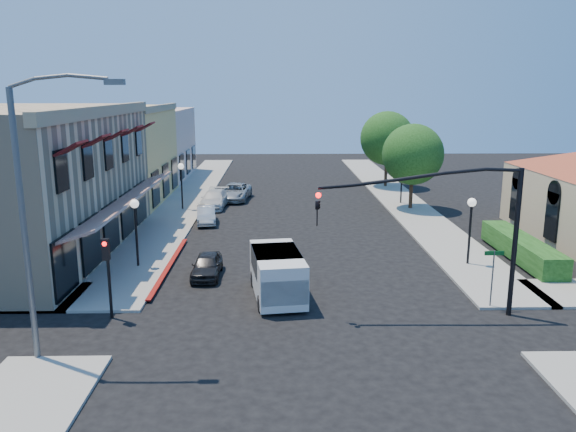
{
  "coord_description": "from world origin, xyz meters",
  "views": [
    {
      "loc": [
        -1.39,
        -19.62,
        8.93
      ],
      "look_at": [
        -0.81,
        8.38,
        2.6
      ],
      "focal_mm": 35.0,
      "sensor_mm": 36.0,
      "label": 1
    }
  ],
  "objects_px": {
    "street_tree_a": "(413,154)",
    "street_tree_b": "(387,138)",
    "lamppost_left_far": "(181,174)",
    "parked_car_a": "(207,265)",
    "secondary_signal": "(107,263)",
    "lamppost_left_near": "(135,216)",
    "parked_car_c": "(214,199)",
    "parked_car_d": "(235,192)",
    "lamppost_right_near": "(471,214)",
    "signal_mast_arm": "(463,217)",
    "white_van": "(277,272)",
    "lamppost_right_far": "(402,170)",
    "street_name_sign": "(493,270)",
    "parked_car_b": "(206,215)",
    "cobra_streetlight": "(33,207)"
  },
  "relations": [
    {
      "from": "signal_mast_arm",
      "to": "parked_car_d",
      "type": "bearing_deg",
      "value": 113.56
    },
    {
      "from": "parked_car_a",
      "to": "cobra_streetlight",
      "type": "bearing_deg",
      "value": -116.29
    },
    {
      "from": "parked_car_c",
      "to": "parked_car_d",
      "type": "distance_m",
      "value": 3.35
    },
    {
      "from": "signal_mast_arm",
      "to": "lamppost_left_near",
      "type": "distance_m",
      "value": 15.82
    },
    {
      "from": "signal_mast_arm",
      "to": "parked_car_b",
      "type": "height_order",
      "value": "signal_mast_arm"
    },
    {
      "from": "secondary_signal",
      "to": "parked_car_a",
      "type": "height_order",
      "value": "secondary_signal"
    },
    {
      "from": "signal_mast_arm",
      "to": "lamppost_left_near",
      "type": "height_order",
      "value": "signal_mast_arm"
    },
    {
      "from": "signal_mast_arm",
      "to": "parked_car_a",
      "type": "relative_size",
      "value": 2.4
    },
    {
      "from": "street_tree_a",
      "to": "parked_car_a",
      "type": "xyz_separation_m",
      "value": [
        -13.6,
        -15.45,
        -3.63
      ]
    },
    {
      "from": "lamppost_right_far",
      "to": "street_tree_b",
      "type": "bearing_deg",
      "value": 87.85
    },
    {
      "from": "lamppost_right_far",
      "to": "parked_car_b",
      "type": "height_order",
      "value": "lamppost_right_far"
    },
    {
      "from": "street_tree_b",
      "to": "parked_car_b",
      "type": "bearing_deg",
      "value": -136.45
    },
    {
      "from": "lamppost_left_near",
      "to": "lamppost_right_far",
      "type": "distance_m",
      "value": 23.35
    },
    {
      "from": "lamppost_left_far",
      "to": "white_van",
      "type": "bearing_deg",
      "value": -68.72
    },
    {
      "from": "white_van",
      "to": "signal_mast_arm",
      "type": "bearing_deg",
      "value": -16.93
    },
    {
      "from": "signal_mast_arm",
      "to": "lamppost_right_near",
      "type": "relative_size",
      "value": 2.24
    },
    {
      "from": "street_tree_b",
      "to": "parked_car_d",
      "type": "bearing_deg",
      "value": -156.24
    },
    {
      "from": "secondary_signal",
      "to": "lamppost_left_near",
      "type": "height_order",
      "value": "lamppost_left_near"
    },
    {
      "from": "lamppost_left_far",
      "to": "secondary_signal",
      "type": "bearing_deg",
      "value": -88.61
    },
    {
      "from": "street_tree_a",
      "to": "parked_car_d",
      "type": "bearing_deg",
      "value": 163.65
    },
    {
      "from": "parked_car_a",
      "to": "street_tree_b",
      "type": "bearing_deg",
      "value": 62.56
    },
    {
      "from": "street_tree_a",
      "to": "lamppost_left_far",
      "type": "distance_m",
      "value": 17.36
    },
    {
      "from": "street_tree_a",
      "to": "street_tree_b",
      "type": "xyz_separation_m",
      "value": [
        0.0,
        10.0,
        0.35
      ]
    },
    {
      "from": "signal_mast_arm",
      "to": "street_name_sign",
      "type": "relative_size",
      "value": 3.2
    },
    {
      "from": "lamppost_left_near",
      "to": "lamppost_left_far",
      "type": "xyz_separation_m",
      "value": [
        0.0,
        14.0,
        0.0
      ]
    },
    {
      "from": "street_tree_a",
      "to": "parked_car_d",
      "type": "xyz_separation_m",
      "value": [
        -13.63,
        4.0,
        -3.52
      ]
    },
    {
      "from": "lamppost_right_far",
      "to": "parked_car_d",
      "type": "xyz_separation_m",
      "value": [
        -13.33,
        2.0,
        -2.06
      ]
    },
    {
      "from": "secondary_signal",
      "to": "lamppost_right_far",
      "type": "distance_m",
      "value": 27.98
    },
    {
      "from": "street_tree_a",
      "to": "parked_car_b",
      "type": "bearing_deg",
      "value": -164.16
    },
    {
      "from": "street_tree_a",
      "to": "street_tree_b",
      "type": "bearing_deg",
      "value": 90.0
    },
    {
      "from": "lamppost_right_near",
      "to": "parked_car_a",
      "type": "xyz_separation_m",
      "value": [
        -13.3,
        -1.45,
        -2.17
      ]
    },
    {
      "from": "signal_mast_arm",
      "to": "street_name_sign",
      "type": "height_order",
      "value": "signal_mast_arm"
    },
    {
      "from": "signal_mast_arm",
      "to": "white_van",
      "type": "bearing_deg",
      "value": 163.07
    },
    {
      "from": "lamppost_left_near",
      "to": "lamppost_left_far",
      "type": "height_order",
      "value": "same"
    },
    {
      "from": "signal_mast_arm",
      "to": "lamppost_right_near",
      "type": "bearing_deg",
      "value": 67.88
    },
    {
      "from": "signal_mast_arm",
      "to": "parked_car_d",
      "type": "relative_size",
      "value": 1.65
    },
    {
      "from": "street_tree_b",
      "to": "white_van",
      "type": "bearing_deg",
      "value": -109.77
    },
    {
      "from": "street_tree_a",
      "to": "signal_mast_arm",
      "type": "bearing_deg",
      "value": -98.17
    },
    {
      "from": "street_tree_b",
      "to": "lamppost_right_near",
      "type": "height_order",
      "value": "street_tree_b"
    },
    {
      "from": "lamppost_left_near",
      "to": "white_van",
      "type": "height_order",
      "value": "lamppost_left_near"
    },
    {
      "from": "lamppost_right_far",
      "to": "street_name_sign",
      "type": "bearing_deg",
      "value": -92.63
    },
    {
      "from": "white_van",
      "to": "parked_car_a",
      "type": "bearing_deg",
      "value": 140.25
    },
    {
      "from": "cobra_streetlight",
      "to": "parked_car_b",
      "type": "height_order",
      "value": "cobra_streetlight"
    },
    {
      "from": "parked_car_a",
      "to": "parked_car_c",
      "type": "relative_size",
      "value": 0.73
    },
    {
      "from": "lamppost_right_far",
      "to": "signal_mast_arm",
      "type": "bearing_deg",
      "value": -96.7
    },
    {
      "from": "signal_mast_arm",
      "to": "white_van",
      "type": "height_order",
      "value": "signal_mast_arm"
    },
    {
      "from": "lamppost_left_near",
      "to": "parked_car_c",
      "type": "height_order",
      "value": "lamppost_left_near"
    },
    {
      "from": "secondary_signal",
      "to": "lamppost_right_near",
      "type": "distance_m",
      "value": 17.77
    },
    {
      "from": "lamppost_left_far",
      "to": "parked_car_a",
      "type": "bearing_deg",
      "value": -76.53
    },
    {
      "from": "parked_car_b",
      "to": "parked_car_c",
      "type": "distance_m",
      "value": 5.2
    }
  ]
}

